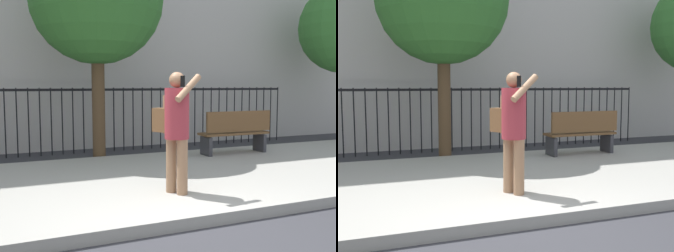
# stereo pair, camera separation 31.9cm
# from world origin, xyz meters

# --- Properties ---
(ground_plane) EXTENTS (60.00, 60.00, 0.00)m
(ground_plane) POSITION_xyz_m (0.00, 0.00, 0.00)
(ground_plane) COLOR #333338
(sidewalk) EXTENTS (28.00, 4.40, 0.15)m
(sidewalk) POSITION_xyz_m (0.00, 2.20, 0.07)
(sidewalk) COLOR #9E9B93
(sidewalk) RESTS_ON ground
(iron_fence) EXTENTS (12.03, 0.04, 1.60)m
(iron_fence) POSITION_xyz_m (0.00, 5.90, 1.02)
(iron_fence) COLOR black
(iron_fence) RESTS_ON ground
(pedestrian_on_phone) EXTENTS (0.56, 0.72, 1.69)m
(pedestrian_on_phone) POSITION_xyz_m (0.34, 1.07, 1.13)
(pedestrian_on_phone) COLOR #936B4C
(pedestrian_on_phone) RESTS_ON sidewalk
(street_bench) EXTENTS (1.60, 0.45, 0.95)m
(street_bench) POSITION_xyz_m (2.96, 3.53, 0.65)
(street_bench) COLOR brown
(street_bench) RESTS_ON sidewalk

